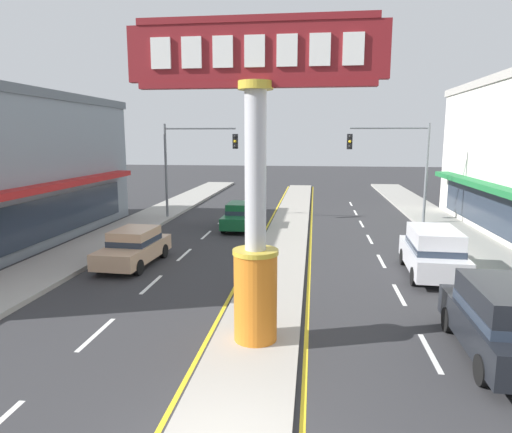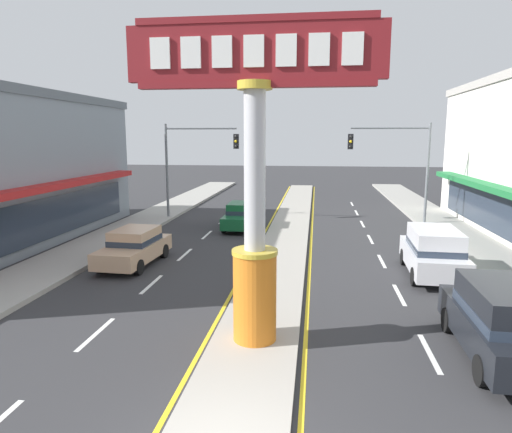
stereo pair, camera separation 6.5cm
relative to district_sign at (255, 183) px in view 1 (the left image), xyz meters
name	(u,v)px [view 1 (the left image)]	position (x,y,z in m)	size (l,w,h in m)	color
median_strip	(286,236)	(0.00, 13.25, -4.19)	(2.29, 52.00, 0.14)	#A39E93
sidewalk_left	(108,239)	(-9.24, 11.25, -4.17)	(3.00, 60.00, 0.18)	#9E9B93
sidewalk_right	(477,249)	(9.24, 11.25, -4.17)	(3.00, 60.00, 0.18)	#9E9B93
lane_markings	(285,243)	(0.00, 11.89, -4.26)	(9.03, 52.00, 0.01)	silver
district_sign	(255,183)	(0.00, 0.00, 0.00)	(6.22, 1.18, 8.03)	orange
traffic_light_left_side	(192,155)	(-6.38, 17.79, -0.02)	(4.86, 0.46, 6.20)	slate
traffic_light_right_side	(397,156)	(6.38, 17.54, -0.02)	(4.86, 0.46, 6.20)	slate
suv_near_right_lane	(433,251)	(6.09, 6.85, -3.28)	(2.12, 4.68, 1.90)	silver
sedan_far_right_lane	(241,215)	(-2.79, 15.27, -3.48)	(1.85, 4.30, 1.53)	#14562D
suv_near_left_lane	(504,321)	(6.09, -0.06, -3.28)	(2.02, 4.63, 1.90)	black
sedan_mid_left_lane	(134,246)	(-6.09, 6.96, -3.48)	(2.02, 4.39, 1.53)	tan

